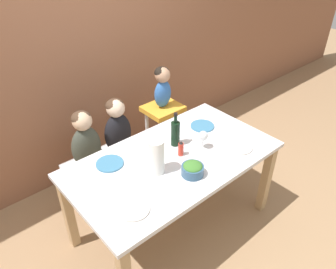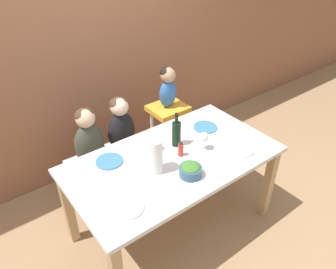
% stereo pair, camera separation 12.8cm
% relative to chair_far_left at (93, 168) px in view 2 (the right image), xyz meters
% --- Properties ---
extents(ground_plane, '(14.00, 14.00, 0.00)m').
position_rel_chair_far_left_xyz_m(ground_plane, '(0.38, -0.70, -0.38)').
color(ground_plane, '#9E7A56').
extents(wall_back, '(10.00, 0.06, 2.70)m').
position_rel_chair_far_left_xyz_m(wall_back, '(0.38, 0.52, 0.97)').
color(wall_back, '#8E5B42').
rests_on(wall_back, ground_plane).
extents(dining_table, '(1.63, 0.90, 0.76)m').
position_rel_chair_far_left_xyz_m(dining_table, '(0.38, -0.70, 0.28)').
color(dining_table, silver).
rests_on(dining_table, ground_plane).
extents(chair_far_left, '(0.42, 0.37, 0.46)m').
position_rel_chair_far_left_xyz_m(chair_far_left, '(0.00, 0.00, 0.00)').
color(chair_far_left, silver).
rests_on(chair_far_left, ground_plane).
extents(chair_far_center, '(0.42, 0.37, 0.46)m').
position_rel_chair_far_left_xyz_m(chair_far_center, '(0.32, 0.00, 0.00)').
color(chair_far_center, silver).
rests_on(chair_far_center, ground_plane).
extents(chair_right_highchair, '(0.36, 0.31, 0.74)m').
position_rel_chair_far_left_xyz_m(chair_right_highchair, '(0.86, 0.00, 0.19)').
color(chair_right_highchair, silver).
rests_on(chair_right_highchair, ground_plane).
extents(person_child_left, '(0.27, 0.17, 0.54)m').
position_rel_chair_far_left_xyz_m(person_child_left, '(0.00, 0.00, 0.35)').
color(person_child_left, '#3D4238').
rests_on(person_child_left, chair_far_left).
extents(person_child_center, '(0.27, 0.17, 0.54)m').
position_rel_chair_far_left_xyz_m(person_child_center, '(0.32, 0.00, 0.35)').
color(person_child_center, black).
rests_on(person_child_center, chair_far_center).
extents(person_baby_right, '(0.19, 0.15, 0.41)m').
position_rel_chair_far_left_xyz_m(person_baby_right, '(0.86, 0.00, 0.59)').
color(person_baby_right, '#3366B2').
rests_on(person_baby_right, chair_right_highchair).
extents(wine_bottle, '(0.07, 0.07, 0.29)m').
position_rel_chair_far_left_xyz_m(wine_bottle, '(0.51, -0.58, 0.49)').
color(wine_bottle, black).
rests_on(wine_bottle, dining_table).
extents(paper_towel_roll, '(0.11, 0.11, 0.27)m').
position_rel_chair_far_left_xyz_m(paper_towel_roll, '(0.18, -0.74, 0.51)').
color(paper_towel_roll, white).
rests_on(paper_towel_roll, dining_table).
extents(wine_glass_near, '(0.07, 0.07, 0.16)m').
position_rel_chair_far_left_xyz_m(wine_glass_near, '(0.64, -0.75, 0.49)').
color(wine_glass_near, white).
rests_on(wine_glass_near, dining_table).
extents(wine_glass_far, '(0.07, 0.07, 0.16)m').
position_rel_chair_far_left_xyz_m(wine_glass_far, '(0.31, -0.52, 0.49)').
color(wine_glass_far, white).
rests_on(wine_glass_far, dining_table).
extents(salad_bowl_large, '(0.16, 0.16, 0.10)m').
position_rel_chair_far_left_xyz_m(salad_bowl_large, '(0.35, -0.93, 0.43)').
color(salad_bowl_large, '#335675').
rests_on(salad_bowl_large, dining_table).
extents(dinner_plate_front_left, '(0.21, 0.21, 0.01)m').
position_rel_chair_far_left_xyz_m(dinner_plate_front_left, '(-0.17, -0.93, 0.38)').
color(dinner_plate_front_left, silver).
rests_on(dinner_plate_front_left, dining_table).
extents(dinner_plate_back_left, '(0.21, 0.21, 0.01)m').
position_rel_chair_far_left_xyz_m(dinner_plate_back_left, '(-0.04, -0.44, 0.38)').
color(dinner_plate_back_left, teal).
rests_on(dinner_plate_back_left, dining_table).
extents(dinner_plate_back_right, '(0.21, 0.21, 0.01)m').
position_rel_chair_far_left_xyz_m(dinner_plate_back_right, '(0.87, -0.53, 0.38)').
color(dinner_plate_back_right, teal).
rests_on(dinner_plate_back_right, dining_table).
extents(dinner_plate_front_right, '(0.21, 0.21, 0.01)m').
position_rel_chair_far_left_xyz_m(dinner_plate_front_right, '(0.86, -0.95, 0.38)').
color(dinner_plate_front_right, silver).
rests_on(dinner_plate_front_right, dining_table).
extents(condiment_bottle_hot_sauce, '(0.04, 0.04, 0.13)m').
position_rel_chair_far_left_xyz_m(condiment_bottle_hot_sauce, '(0.44, -0.71, 0.44)').
color(condiment_bottle_hot_sauce, red).
rests_on(condiment_bottle_hot_sauce, dining_table).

